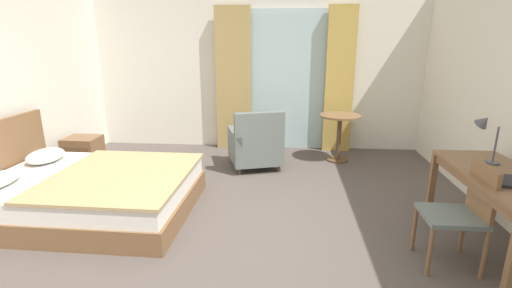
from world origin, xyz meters
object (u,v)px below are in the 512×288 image
at_px(desk_lamp, 486,128).
at_px(armchair_by_window, 255,145).
at_px(writing_desk, 503,186).
at_px(desk_chair, 462,210).
at_px(nightstand, 84,153).
at_px(round_cafe_table, 339,127).
at_px(closed_book, 509,181).
at_px(bed, 86,191).

distance_m(desk_lamp, armchair_by_window, 2.96).
xyz_separation_m(writing_desk, desk_chair, (-0.36, -0.14, -0.17)).
distance_m(nightstand, writing_desk, 5.17).
bearing_deg(desk_chair, round_cafe_table, 103.24).
bearing_deg(round_cafe_table, closed_book, -70.99).
distance_m(closed_book, round_cafe_table, 2.92).
height_order(nightstand, writing_desk, writing_desk).
relative_size(bed, desk_lamp, 4.81).
height_order(closed_book, armchair_by_window, armchair_by_window).
relative_size(desk_chair, armchair_by_window, 0.96).
distance_m(desk_chair, closed_book, 0.41).
relative_size(writing_desk, round_cafe_table, 1.99).
bearing_deg(bed, desk_lamp, -2.00).
bearing_deg(round_cafe_table, desk_lamp, -65.50).
xyz_separation_m(desk_lamp, closed_book, (-0.05, -0.56, -0.30)).
distance_m(closed_book, armchair_by_window, 3.23).
relative_size(desk_lamp, closed_book, 1.62).
xyz_separation_m(bed, desk_lamp, (4.01, -0.14, 0.83)).
relative_size(bed, nightstand, 4.61).
bearing_deg(armchair_by_window, bed, -137.09).
bearing_deg(desk_chair, writing_desk, 20.88).
height_order(nightstand, desk_chair, desk_chair).
bearing_deg(desk_lamp, bed, 178.00).
bearing_deg(closed_book, round_cafe_table, 122.66).
bearing_deg(desk_lamp, nightstand, 162.84).
height_order(writing_desk, desk_chair, desk_chair).
bearing_deg(writing_desk, closed_book, -109.90).
bearing_deg(desk_lamp, writing_desk, -89.27).
bearing_deg(bed, desk_chair, -10.56).
xyz_separation_m(bed, armchair_by_window, (1.74, 1.62, 0.10)).
bearing_deg(round_cafe_table, bed, -145.67).
xyz_separation_m(nightstand, armchair_by_window, (2.52, 0.28, 0.10)).
relative_size(bed, armchair_by_window, 2.38).
bearing_deg(writing_desk, bed, 172.30).
height_order(desk_lamp, round_cafe_table, desk_lamp).
relative_size(bed, desk_chair, 2.49).
relative_size(closed_book, round_cafe_table, 0.39).
bearing_deg(nightstand, closed_book, -23.28).
bearing_deg(closed_book, desk_lamp, 98.40).
height_order(bed, armchair_by_window, bed).
distance_m(desk_chair, armchair_by_window, 2.99).
distance_m(bed, nightstand, 1.55).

